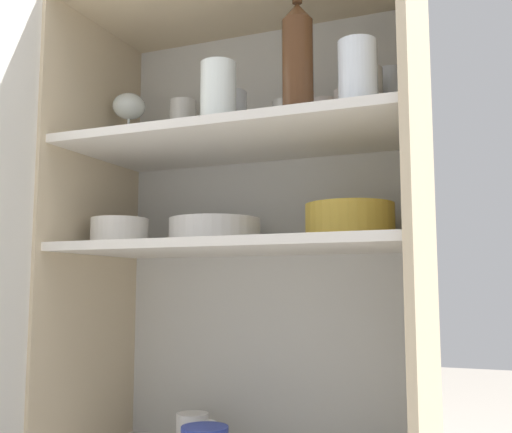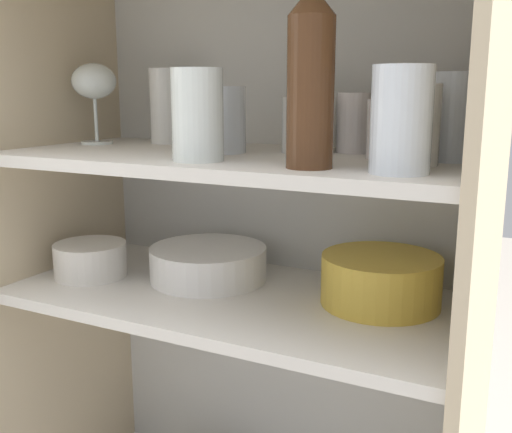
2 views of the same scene
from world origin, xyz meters
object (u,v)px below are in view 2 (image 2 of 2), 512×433
object	(u,v)px
mixing_bowl_large	(381,278)
serving_bowl_small	(90,258)
plate_stack_white	(208,263)
wine_bottle	(311,77)

from	to	relation	value
mixing_bowl_large	serving_bowl_small	size ratio (longest dim) A/B	1.44
plate_stack_white	serving_bowl_small	size ratio (longest dim) A/B	1.60
plate_stack_white	mixing_bowl_large	bearing A→B (deg)	2.79
wine_bottle	serving_bowl_small	xyz separation A→B (m)	(-0.48, 0.08, -0.33)
serving_bowl_small	mixing_bowl_large	bearing A→B (deg)	10.37
wine_bottle	plate_stack_white	world-z (taller)	wine_bottle
plate_stack_white	mixing_bowl_large	distance (m)	0.33
wine_bottle	plate_stack_white	distance (m)	0.46
plate_stack_white	serving_bowl_small	bearing A→B (deg)	-158.85
plate_stack_white	wine_bottle	bearing A→B (deg)	-31.34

